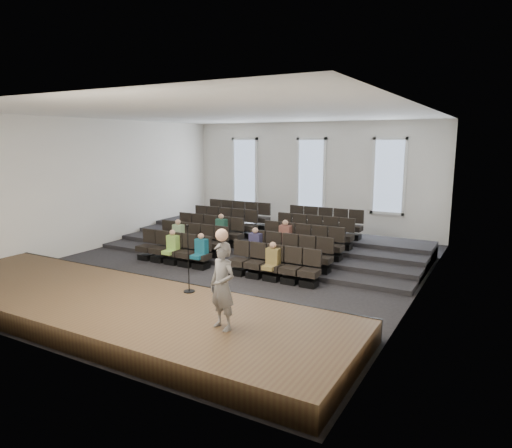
{
  "coord_description": "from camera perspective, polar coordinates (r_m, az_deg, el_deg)",
  "views": [
    {
      "loc": [
        7.99,
        -12.43,
        4.17
      ],
      "look_at": [
        0.74,
        0.5,
        1.45
      ],
      "focal_mm": 32.0,
      "sensor_mm": 36.0,
      "label": 1
    }
  ],
  "objects": [
    {
      "name": "risers",
      "position": [
        17.97,
        2.1,
        -2.4
      ],
      "size": [
        11.8,
        4.8,
        0.6
      ],
      "color": "black",
      "rests_on": "ground"
    },
    {
      "name": "speaker",
      "position": [
        9.0,
        -4.21,
        -7.77
      ],
      "size": [
        0.73,
        0.58,
        1.74
      ],
      "primitive_type": "imported",
      "rotation": [
        0.0,
        0.0,
        -0.28
      ],
      "color": "#65615F",
      "rests_on": "stage"
    },
    {
      "name": "wall_left",
      "position": [
        18.8,
        -19.15,
        4.72
      ],
      "size": [
        0.04,
        14.0,
        5.0
      ],
      "primitive_type": "cube",
      "color": "white",
      "rests_on": "ground"
    },
    {
      "name": "wall_back",
      "position": [
        21.09,
        6.95,
        5.77
      ],
      "size": [
        12.0,
        0.04,
        5.0
      ],
      "primitive_type": "cube",
      "color": "white",
      "rests_on": "ground"
    },
    {
      "name": "wall_right",
      "position": [
        12.69,
        20.1,
        2.19
      ],
      "size": [
        0.04,
        14.0,
        5.0
      ],
      "primitive_type": "cube",
      "color": "white",
      "rests_on": "ground"
    },
    {
      "name": "stage",
      "position": [
        11.53,
        -17.35,
        -10.0
      ],
      "size": [
        11.8,
        3.6,
        0.5
      ],
      "primitive_type": "cube",
      "color": "#46341E",
      "rests_on": "ground"
    },
    {
      "name": "ceiling",
      "position": [
        14.8,
        -3.56,
        13.62
      ],
      "size": [
        12.0,
        14.0,
        0.02
      ],
      "primitive_type": "cube",
      "color": "white",
      "rests_on": "ground"
    },
    {
      "name": "stage_lip",
      "position": [
        12.73,
        -11.53,
        -7.78
      ],
      "size": [
        11.8,
        0.06,
        0.52
      ],
      "primitive_type": "cube",
      "color": "black",
      "rests_on": "ground"
    },
    {
      "name": "mic_stand",
      "position": [
        11.34,
        -8.41,
        -5.95
      ],
      "size": [
        0.28,
        0.28,
        1.7
      ],
      "color": "black",
      "rests_on": "stage"
    },
    {
      "name": "windows",
      "position": [
        21.01,
        6.89,
        6.3
      ],
      "size": [
        8.44,
        0.1,
        3.24
      ],
      "color": "white",
      "rests_on": "wall_back"
    },
    {
      "name": "seating_rows",
      "position": [
        16.46,
        -0.49,
        -1.85
      ],
      "size": [
        6.8,
        4.7,
        1.67
      ],
      "color": "black",
      "rests_on": "ground"
    },
    {
      "name": "wall_front",
      "position": [
        9.79,
        -26.21,
        -0.53
      ],
      "size": [
        12.0,
        0.04,
        5.0
      ],
      "primitive_type": "cube",
      "color": "white",
      "rests_on": "ground"
    },
    {
      "name": "audience",
      "position": [
        15.59,
        -3.9,
        -2.09
      ],
      "size": [
        4.85,
        2.64,
        1.1
      ],
      "color": "#9BD655",
      "rests_on": "seating_rows"
    },
    {
      "name": "ground",
      "position": [
        15.35,
        -3.35,
        -5.4
      ],
      "size": [
        14.0,
        14.0,
        0.0
      ],
      "primitive_type": "plane",
      "color": "black",
      "rests_on": "ground"
    }
  ]
}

